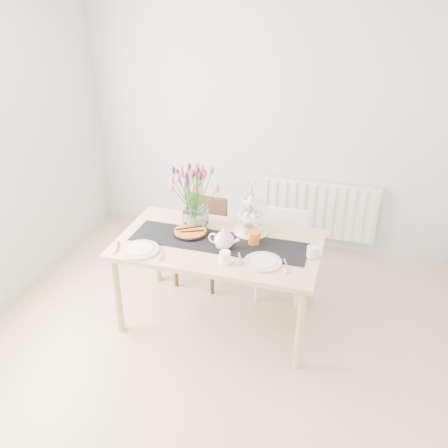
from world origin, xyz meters
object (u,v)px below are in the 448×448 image
(plate_left, at_px, (140,250))
(cream_jug, at_px, (312,252))
(chair_brown, at_px, (203,234))
(teapot, at_px, (224,240))
(mug_white, at_px, (225,258))
(plate_right, at_px, (263,262))
(radiator, at_px, (318,210))
(mug_orange, at_px, (254,238))
(dining_table, at_px, (218,251))
(cake_stand, at_px, (251,220))
(tart_tin, at_px, (190,232))
(chair_white, at_px, (283,247))
(mug_grey, at_px, (221,242))
(tulip_vase, at_px, (195,188))

(plate_left, bearing_deg, cream_jug, 12.52)
(chair_brown, height_order, teapot, teapot)
(mug_white, bearing_deg, plate_right, 33.61)
(radiator, bearing_deg, plate_left, -124.15)
(mug_orange, bearing_deg, mug_white, -175.29)
(plate_right, bearing_deg, dining_table, 154.23)
(cake_stand, bearing_deg, teapot, -113.43)
(tart_tin, relative_size, mug_orange, 2.79)
(plate_left, bearing_deg, teapot, 18.97)
(mug_white, bearing_deg, cake_stand, 97.78)
(chair_white, height_order, plate_right, chair_white)
(dining_table, height_order, teapot, teapot)
(dining_table, bearing_deg, cream_jug, -0.98)
(mug_grey, bearing_deg, mug_orange, 6.90)
(teapot, distance_m, mug_grey, 0.04)
(chair_brown, relative_size, cake_stand, 1.94)
(cream_jug, height_order, mug_orange, mug_orange)
(tulip_vase, xyz_separation_m, mug_orange, (0.54, -0.17, -0.29))
(chair_white, xyz_separation_m, plate_left, (-0.97, -0.89, 0.31))
(tart_tin, bearing_deg, plate_left, -127.73)
(cream_jug, bearing_deg, tulip_vase, 163.38)
(dining_table, distance_m, chair_brown, 0.70)
(tulip_vase, bearing_deg, teapot, -42.40)
(chair_white, height_order, mug_grey, mug_grey)
(mug_grey, bearing_deg, cream_jug, -16.20)
(radiator, xyz_separation_m, mug_white, (-0.50, -1.72, 0.35))
(tart_tin, xyz_separation_m, mug_orange, (0.53, -0.01, 0.04))
(radiator, xyz_separation_m, tart_tin, (-0.90, -1.38, 0.32))
(tart_tin, xyz_separation_m, plate_left, (-0.28, -0.36, -0.01))
(chair_white, xyz_separation_m, teapot, (-0.36, -0.68, 0.38))
(tulip_vase, xyz_separation_m, cake_stand, (0.47, 0.01, -0.22))
(teapot, bearing_deg, tulip_vase, 143.47)
(tulip_vase, bearing_deg, tart_tin, -87.84)
(cream_jug, bearing_deg, chair_brown, 147.33)
(radiator, bearing_deg, mug_white, -106.36)
(teapot, height_order, plate_left, teapot)
(tulip_vase, bearing_deg, mug_white, -51.35)
(cream_jug, xyz_separation_m, mug_white, (-0.60, -0.27, 0.01))
(teapot, bearing_deg, radiator, 75.45)
(chair_white, bearing_deg, plate_left, -138.07)
(radiator, height_order, dining_table, same)
(tulip_vase, height_order, teapot, tulip_vase)
(teapot, bearing_deg, cream_jug, 12.16)
(teapot, xyz_separation_m, mug_white, (0.06, -0.19, -0.03))
(chair_white, distance_m, cream_jug, 0.76)
(radiator, height_order, tulip_vase, tulip_vase)
(tart_tin, distance_m, plate_left, 0.46)
(chair_white, relative_size, plate_right, 2.79)
(chair_white, bearing_deg, mug_grey, -120.84)
(tart_tin, bearing_deg, chair_brown, 97.96)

